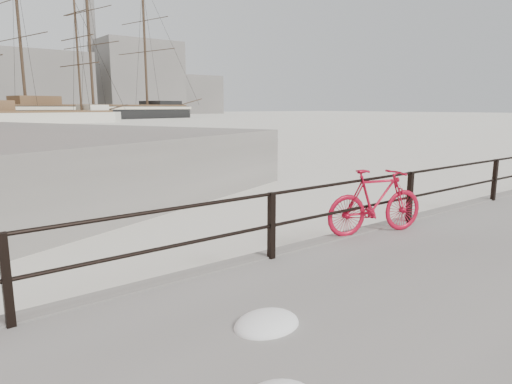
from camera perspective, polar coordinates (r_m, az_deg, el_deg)
ground at (r=12.59m, az=26.71°, el=-2.37°), size 400.00×400.00×0.00m
guardrail at (r=12.38m, az=27.66°, el=1.36°), size 28.00×0.10×1.00m
bicycle at (r=8.31m, az=14.75°, el=-1.16°), size 1.94×0.81×1.17m
barque_black at (r=100.96m, az=-19.54°, el=8.55°), size 63.20×33.06×34.09m
schooner_mid at (r=78.82m, az=-25.33°, el=7.73°), size 32.03×17.95×21.63m
industrial_west at (r=148.61m, az=-26.43°, el=12.01°), size 32.00×18.00×18.00m
industrial_mid at (r=164.37m, az=-14.57°, el=13.57°), size 26.00×20.00×24.00m
industrial_east at (r=179.02m, az=-8.25°, el=11.92°), size 20.00×16.00×14.00m
smokestack at (r=165.16m, az=-19.78°, el=16.77°), size 2.80×2.80×44.00m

